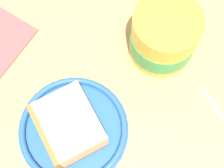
% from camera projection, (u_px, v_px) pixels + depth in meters
% --- Properties ---
extents(ground_plane, '(1.53, 1.53, 0.02)m').
position_uv_depth(ground_plane, '(106.00, 122.00, 0.49)').
color(ground_plane, tan).
extents(small_plate, '(0.15, 0.15, 0.02)m').
position_uv_depth(small_plate, '(74.00, 130.00, 0.46)').
color(small_plate, '#26599E').
rests_on(small_plate, ground_plane).
extents(cake_slice, '(0.11, 0.11, 0.06)m').
position_uv_depth(cake_slice, '(69.00, 126.00, 0.44)').
color(cake_slice, '#9E662D').
rests_on(cake_slice, small_plate).
extents(tea_mug, '(0.11, 0.09, 0.09)m').
position_uv_depth(tea_mug, '(164.00, 36.00, 0.47)').
color(tea_mug, gold).
rests_on(tea_mug, ground_plane).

